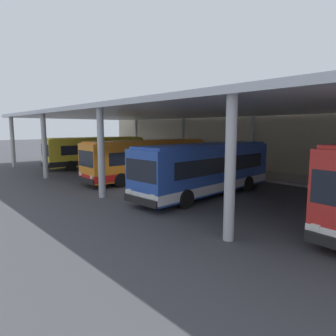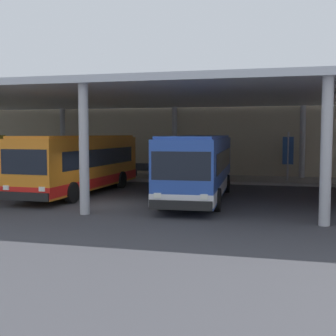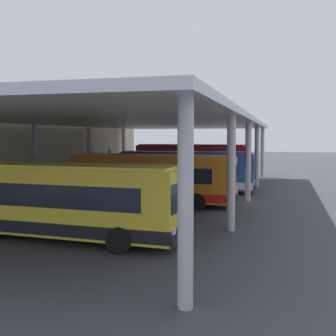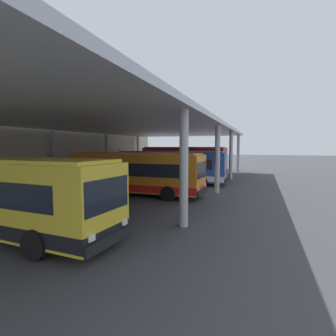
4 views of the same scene
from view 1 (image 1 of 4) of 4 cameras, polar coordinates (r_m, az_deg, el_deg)
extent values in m
plane|color=#3D3D42|center=(19.64, -6.14, -4.47)|extent=(200.00, 200.00, 0.00)
cube|color=#A39E93|center=(28.05, 13.68, -0.80)|extent=(42.00, 4.50, 0.18)
cube|color=#C1B293|center=(30.51, 17.36, 6.28)|extent=(48.00, 1.60, 7.13)
cube|color=silver|center=(22.89, 5.08, 10.85)|extent=(40.00, 17.00, 0.30)
cylinder|color=#B2B2B7|center=(35.21, -27.73, 4.36)|extent=(0.40, 0.40, 5.25)
cylinder|color=#B2B2B7|center=(42.13, -6.10, 5.59)|extent=(0.40, 0.40, 5.25)
cylinder|color=#B2B2B7|center=(26.36, -22.69, 3.83)|extent=(0.40, 0.40, 5.25)
cylinder|color=#B2B2B7|center=(35.07, 2.85, 5.22)|extent=(0.40, 0.40, 5.25)
cylinder|color=#B2B2B7|center=(17.92, -12.76, 2.71)|extent=(0.40, 0.40, 5.25)
cylinder|color=#B2B2B7|center=(29.26, 15.78, 4.46)|extent=(0.40, 0.40, 5.25)
cylinder|color=#B2B2B7|center=(10.88, 11.88, -0.36)|extent=(0.40, 0.40, 5.25)
cube|color=yellow|center=(32.40, -13.70, 3.17)|extent=(3.15, 10.54, 2.70)
cube|color=black|center=(32.49, -13.64, 1.41)|extent=(3.17, 10.56, 0.50)
cube|color=black|center=(32.45, -13.48, 3.72)|extent=(3.07, 8.67, 0.90)
cube|color=black|center=(30.59, -22.52, 3.21)|extent=(2.30, 0.27, 1.10)
cube|color=black|center=(30.71, -22.54, 0.41)|extent=(2.46, 0.31, 0.36)
cube|color=yellow|center=(32.33, -13.78, 5.66)|extent=(2.93, 10.11, 0.12)
cube|color=yellow|center=(30.56, -22.54, 4.75)|extent=(1.75, 0.23, 0.28)
cube|color=white|center=(31.53, -23.00, 1.20)|extent=(0.28, 0.10, 0.20)
cube|color=white|center=(29.81, -22.07, 0.91)|extent=(0.28, 0.10, 0.20)
cylinder|color=black|center=(32.47, -19.71, 0.82)|extent=(0.34, 1.02, 1.00)
cylinder|color=black|center=(30.17, -18.21, 0.40)|extent=(0.34, 1.02, 1.00)
cylinder|color=black|center=(34.87, -10.22, 1.59)|extent=(0.34, 1.02, 1.00)
cylinder|color=black|center=(32.74, -8.18, 1.25)|extent=(0.34, 1.02, 1.00)
cube|color=orange|center=(23.58, -3.93, 1.77)|extent=(2.94, 10.50, 2.70)
cube|color=red|center=(23.70, -3.91, -0.63)|extent=(2.96, 10.52, 0.50)
cube|color=black|center=(23.64, -3.64, 2.52)|extent=(2.90, 8.63, 0.90)
cube|color=black|center=(20.98, -15.44, 1.74)|extent=(2.30, 0.22, 1.10)
cube|color=black|center=(21.14, -15.52, -2.32)|extent=(2.45, 0.26, 0.36)
cube|color=orange|center=(23.48, -3.96, 5.20)|extent=(2.72, 10.07, 0.12)
cube|color=yellow|center=(20.93, -15.45, 3.98)|extent=(1.75, 0.19, 0.28)
cube|color=white|center=(21.91, -16.49, -1.09)|extent=(0.28, 0.09, 0.20)
cube|color=white|center=(20.28, -14.48, -1.70)|extent=(0.28, 0.09, 0.20)
cylinder|color=black|center=(23.10, -12.20, -1.51)|extent=(0.32, 1.01, 1.00)
cylinder|color=black|center=(20.98, -9.11, -2.35)|extent=(0.32, 1.01, 1.00)
cylinder|color=black|center=(26.42, -0.42, -0.20)|extent=(0.32, 1.01, 1.00)
cylinder|color=black|center=(24.59, 3.19, -0.80)|extent=(0.32, 1.01, 1.00)
cube|color=#284CA8|center=(18.31, 7.38, 0.03)|extent=(2.98, 10.50, 2.70)
cube|color=silver|center=(18.47, 7.33, -3.05)|extent=(3.00, 10.53, 0.50)
cube|color=black|center=(18.39, 7.68, 1.00)|extent=(2.93, 8.64, 0.90)
cube|color=black|center=(14.58, -5.16, -0.50)|extent=(2.30, 0.23, 1.10)
cube|color=black|center=(14.82, -5.36, -6.28)|extent=(2.45, 0.27, 0.36)
cube|color=#2A50B0|center=(18.18, 7.46, 4.44)|extent=(2.76, 10.08, 0.12)
cube|color=yellow|center=(14.51, -5.10, 2.72)|extent=(1.75, 0.20, 0.28)
cube|color=white|center=(15.43, -7.47, -4.42)|extent=(0.28, 0.09, 0.20)
cube|color=white|center=(14.07, -3.01, -5.54)|extent=(0.28, 0.09, 0.20)
cylinder|color=black|center=(17.01, -2.71, -4.61)|extent=(0.33, 1.01, 1.00)
cylinder|color=black|center=(15.32, 3.46, -5.99)|extent=(0.33, 1.01, 1.00)
cylinder|color=black|center=(21.48, 9.45, -2.12)|extent=(0.33, 1.01, 1.00)
cylinder|color=black|center=(20.17, 15.10, -2.92)|extent=(0.33, 1.01, 1.00)
cube|color=white|center=(10.98, 26.51, -10.17)|extent=(0.29, 0.10, 0.20)
cylinder|color=black|center=(13.12, 29.32, -9.33)|extent=(0.36, 1.02, 1.00)
cube|color=#383D47|center=(29.03, 10.75, 0.63)|extent=(1.80, 0.44, 0.08)
cube|color=#383D47|center=(29.16, 11.00, 1.15)|extent=(1.80, 0.06, 0.44)
cube|color=#2D2D33|center=(29.48, 9.66, 0.33)|extent=(0.10, 0.36, 0.45)
cube|color=#2D2D33|center=(28.64, 11.85, 0.06)|extent=(0.10, 0.36, 0.45)
cylinder|color=#33383D|center=(26.76, 17.12, -0.16)|extent=(0.48, 0.48, 0.90)
cylinder|color=black|center=(26.71, 17.16, 0.88)|extent=(0.52, 0.52, 0.08)
cylinder|color=#B2B2B7|center=(23.48, 29.47, 0.96)|extent=(0.12, 0.12, 3.20)
cube|color=#285199|center=(23.42, 29.52, 1.89)|extent=(0.70, 0.04, 1.80)
camera|label=2|loc=(11.10, -85.40, -3.70)|focal=47.11mm
camera|label=3|loc=(44.70, -34.06, 6.56)|focal=45.67mm
camera|label=4|loc=(36.49, -33.65, 5.62)|focal=28.09mm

